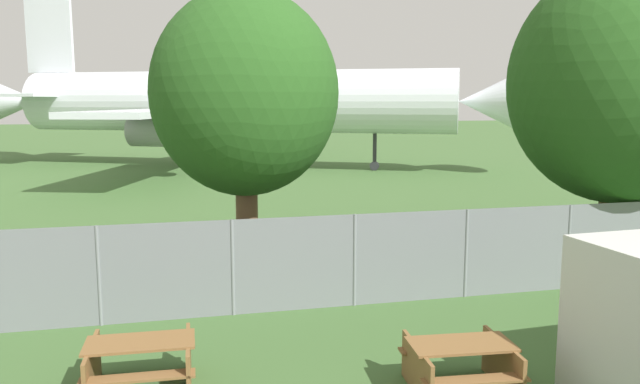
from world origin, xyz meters
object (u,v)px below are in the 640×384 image
object	(u,v)px
tree_near_hangar	(621,83)
tree_behind_benches	(245,94)
picnic_bench_near_cabin	(460,362)
picnic_bench_open_grass	(141,360)
airplane	(227,102)

from	to	relation	value
tree_near_hangar	tree_behind_benches	world-z (taller)	tree_near_hangar
picnic_bench_near_cabin	picnic_bench_open_grass	distance (m)	4.76
picnic_bench_near_cabin	tree_near_hangar	bearing A→B (deg)	38.12
tree_near_hangar	airplane	bearing A→B (deg)	104.34
tree_behind_benches	tree_near_hangar	bearing A→B (deg)	-4.42
airplane	picnic_bench_near_cabin	world-z (taller)	airplane
tree_behind_benches	picnic_bench_near_cabin	bearing A→B (deg)	-67.41
airplane	picnic_bench_open_grass	distance (m)	32.20
picnic_bench_near_cabin	tree_near_hangar	xyz separation A→B (m)	(6.60, 5.18, 4.24)
picnic_bench_near_cabin	tree_behind_benches	xyz separation A→B (m)	(-2.45, 5.88, 3.97)
picnic_bench_open_grass	tree_near_hangar	world-z (taller)	tree_near_hangar
picnic_bench_near_cabin	tree_near_hangar	world-z (taller)	tree_near_hangar
tree_behind_benches	picnic_bench_open_grass	bearing A→B (deg)	-114.75
airplane	picnic_bench_open_grass	world-z (taller)	airplane
picnic_bench_near_cabin	picnic_bench_open_grass	world-z (taller)	same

